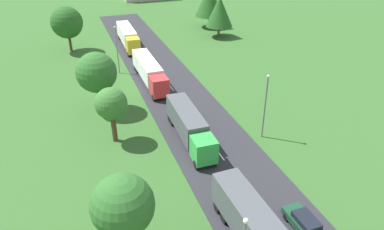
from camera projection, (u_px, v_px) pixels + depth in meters
road at (227, 164)px, 39.08m from camera, size 10.00×140.00×0.06m
lane_marking_centre at (241, 183)px, 36.25m from camera, size 0.16×118.75×0.01m
truck_second at (189, 125)px, 42.30m from camera, size 2.72×12.05×3.53m
truck_third at (149, 71)px, 57.01m from camera, size 2.56×14.06×3.47m
truck_fourth at (128, 36)px, 72.96m from camera, size 2.72×13.71×3.58m
car_second at (304, 223)px, 30.58m from camera, size 1.87×4.27×1.48m
lamppost_second at (265, 103)px, 41.76m from camera, size 0.36×0.36×8.16m
lamppost_third at (117, 47)px, 59.39m from camera, size 0.36×0.36×8.11m
tree_oak at (67, 23)px, 68.65m from camera, size 6.05×6.05×8.72m
tree_birch at (123, 205)px, 26.64m from camera, size 4.86×4.86×7.37m
tree_maple at (96, 73)px, 47.19m from camera, size 5.40×5.40×8.32m
tree_pine at (219, 11)px, 77.03m from camera, size 5.82×5.82×8.80m
tree_elm at (209, 0)px, 83.68m from camera, size 6.64×6.64×9.97m
tree_ash at (111, 104)px, 40.86m from camera, size 3.74×3.74×6.86m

